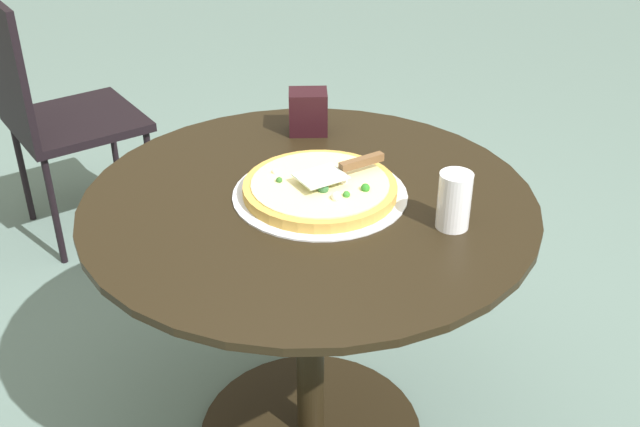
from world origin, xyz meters
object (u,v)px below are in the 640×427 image
Objects in this scene: pizza_server at (343,169)px; drinking_cup at (454,201)px; patio_chair_corner at (49,104)px; napkin_dispenser at (308,112)px; patio_table at (310,276)px; pizza_on_tray at (320,189)px.

pizza_server is 0.27m from drinking_cup.
patio_chair_corner reaches higher than drinking_cup.
drinking_cup is at bearing 121.21° from napkin_dispenser.
patio_table is 1.10× the size of patio_chair_corner.
napkin_dispenser reaches higher than pizza_on_tray.
pizza_on_tray is 0.30m from drinking_cup.
patio_table is 2.59× the size of pizza_on_tray.
drinking_cup is (0.26, 0.02, 0.01)m from pizza_server.
patio_table is 4.62× the size of pizza_server.
drinking_cup is (0.30, 0.09, 0.27)m from patio_table.
patio_table is 8.22× the size of drinking_cup.
patio_table is 1.35m from patio_chair_corner.
patio_chair_corner is (-1.63, 0.15, -0.26)m from drinking_cup.
patio_table is 0.22m from pizza_on_tray.
patio_table is 9.05× the size of napkin_dispenser.
pizza_server reaches higher than patio_table.
pizza_on_tray is at bearing 65.90° from patio_table.
pizza_on_tray is 0.33m from napkin_dispenser.
patio_chair_corner is at bearing 169.85° from patio_table.
drinking_cup is 0.55m from napkin_dispenser.
pizza_on_tray is 3.50× the size of napkin_dispenser.
patio_table is at bearing -163.74° from drinking_cup.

